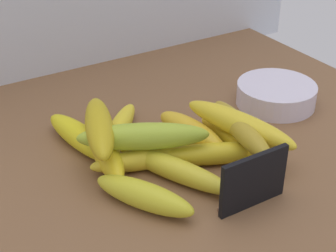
{
  "coord_description": "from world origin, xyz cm",
  "views": [
    {
      "loc": [
        -30.34,
        -61.32,
        50.3
      ],
      "look_at": [
        6.64,
        -0.63,
        8.0
      ],
      "focal_mm": 55.76,
      "sensor_mm": 36.0,
      "label": 1
    }
  ],
  "objects_px": {
    "banana_4": "(144,195)",
    "banana_10": "(143,136)",
    "fruit_bowl": "(276,94)",
    "banana_6": "(103,146)",
    "banana_9": "(239,124)",
    "banana_11": "(241,129)",
    "banana_7": "(174,169)",
    "banana_12": "(99,127)",
    "banana_8": "(190,131)",
    "banana_1": "(147,159)",
    "banana_3": "(120,126)",
    "banana_5": "(81,137)",
    "chalkboard_sign": "(253,183)",
    "banana_0": "(213,154)",
    "banana_2": "(237,142)"
  },
  "relations": [
    {
      "from": "banana_3",
      "to": "banana_7",
      "type": "distance_m",
      "value": 0.16
    },
    {
      "from": "banana_7",
      "to": "banana_11",
      "type": "height_order",
      "value": "banana_11"
    },
    {
      "from": "banana_7",
      "to": "banana_1",
      "type": "bearing_deg",
      "value": 114.57
    },
    {
      "from": "banana_3",
      "to": "banana_0",
      "type": "bearing_deg",
      "value": -60.8
    },
    {
      "from": "banana_1",
      "to": "banana_2",
      "type": "xyz_separation_m",
      "value": [
        0.15,
        -0.03,
        -0.0
      ]
    },
    {
      "from": "banana_6",
      "to": "banana_1",
      "type": "bearing_deg",
      "value": -53.8
    },
    {
      "from": "chalkboard_sign",
      "to": "banana_7",
      "type": "distance_m",
      "value": 0.13
    },
    {
      "from": "banana_0",
      "to": "banana_2",
      "type": "height_order",
      "value": "banana_0"
    },
    {
      "from": "banana_4",
      "to": "banana_7",
      "type": "xyz_separation_m",
      "value": [
        0.07,
        0.03,
        -0.0
      ]
    },
    {
      "from": "banana_6",
      "to": "banana_7",
      "type": "distance_m",
      "value": 0.13
    },
    {
      "from": "fruit_bowl",
      "to": "banana_6",
      "type": "xyz_separation_m",
      "value": [
        -0.36,
        0.01,
        0.0
      ]
    },
    {
      "from": "banana_11",
      "to": "banana_12",
      "type": "height_order",
      "value": "banana_12"
    },
    {
      "from": "chalkboard_sign",
      "to": "banana_1",
      "type": "distance_m",
      "value": 0.18
    },
    {
      "from": "banana_4",
      "to": "banana_9",
      "type": "bearing_deg",
      "value": 12.01
    },
    {
      "from": "banana_6",
      "to": "banana_10",
      "type": "xyz_separation_m",
      "value": [
        0.04,
        -0.06,
        0.03
      ]
    },
    {
      "from": "banana_9",
      "to": "banana_11",
      "type": "bearing_deg",
      "value": -111.0
    },
    {
      "from": "fruit_bowl",
      "to": "banana_7",
      "type": "height_order",
      "value": "fruit_bowl"
    },
    {
      "from": "banana_1",
      "to": "banana_11",
      "type": "xyz_separation_m",
      "value": [
        0.14,
        -0.05,
        0.03
      ]
    },
    {
      "from": "fruit_bowl",
      "to": "banana_7",
      "type": "relative_size",
      "value": 0.71
    },
    {
      "from": "fruit_bowl",
      "to": "banana_0",
      "type": "relative_size",
      "value": 0.72
    },
    {
      "from": "banana_7",
      "to": "banana_12",
      "type": "distance_m",
      "value": 0.13
    },
    {
      "from": "banana_4",
      "to": "banana_11",
      "type": "distance_m",
      "value": 0.2
    },
    {
      "from": "banana_3",
      "to": "banana_9",
      "type": "bearing_deg",
      "value": -47.01
    },
    {
      "from": "banana_7",
      "to": "banana_10",
      "type": "height_order",
      "value": "banana_10"
    },
    {
      "from": "chalkboard_sign",
      "to": "banana_7",
      "type": "bearing_deg",
      "value": 119.0
    },
    {
      "from": "banana_12",
      "to": "fruit_bowl",
      "type": "bearing_deg",
      "value": 0.73
    },
    {
      "from": "banana_6",
      "to": "banana_5",
      "type": "bearing_deg",
      "value": 113.73
    },
    {
      "from": "banana_3",
      "to": "banana_9",
      "type": "height_order",
      "value": "banana_9"
    },
    {
      "from": "chalkboard_sign",
      "to": "banana_6",
      "type": "distance_m",
      "value": 0.25
    },
    {
      "from": "banana_7",
      "to": "banana_2",
      "type": "bearing_deg",
      "value": 4.88
    },
    {
      "from": "banana_4",
      "to": "banana_10",
      "type": "distance_m",
      "value": 0.1
    },
    {
      "from": "banana_0",
      "to": "banana_9",
      "type": "xyz_separation_m",
      "value": [
        0.05,
        0.0,
        0.04
      ]
    },
    {
      "from": "banana_11",
      "to": "banana_12",
      "type": "relative_size",
      "value": 1.06
    },
    {
      "from": "banana_1",
      "to": "banana_10",
      "type": "relative_size",
      "value": 0.88
    },
    {
      "from": "chalkboard_sign",
      "to": "banana_12",
      "type": "height_order",
      "value": "banana_12"
    },
    {
      "from": "banana_0",
      "to": "banana_8",
      "type": "xyz_separation_m",
      "value": [
        0.01,
        0.07,
        0.0
      ]
    },
    {
      "from": "banana_4",
      "to": "banana_8",
      "type": "xyz_separation_m",
      "value": [
        0.15,
        0.11,
        0.0
      ]
    },
    {
      "from": "fruit_bowl",
      "to": "banana_4",
      "type": "bearing_deg",
      "value": -159.38
    },
    {
      "from": "banana_1",
      "to": "banana_7",
      "type": "distance_m",
      "value": 0.05
    },
    {
      "from": "banana_1",
      "to": "banana_3",
      "type": "height_order",
      "value": "banana_1"
    },
    {
      "from": "banana_3",
      "to": "banana_5",
      "type": "bearing_deg",
      "value": -175.82
    },
    {
      "from": "chalkboard_sign",
      "to": "banana_11",
      "type": "distance_m",
      "value": 0.12
    },
    {
      "from": "chalkboard_sign",
      "to": "banana_7",
      "type": "xyz_separation_m",
      "value": [
        -0.06,
        0.11,
        -0.02
      ]
    },
    {
      "from": "chalkboard_sign",
      "to": "banana_1",
      "type": "relative_size",
      "value": 0.62
    },
    {
      "from": "fruit_bowl",
      "to": "banana_4",
      "type": "xyz_separation_m",
      "value": [
        -0.36,
        -0.14,
        -0.0
      ]
    },
    {
      "from": "banana_0",
      "to": "banana_10",
      "type": "distance_m",
      "value": 0.11
    },
    {
      "from": "banana_1",
      "to": "banana_3",
      "type": "xyz_separation_m",
      "value": [
        0.01,
        0.11,
        -0.0
      ]
    },
    {
      "from": "fruit_bowl",
      "to": "banana_10",
      "type": "relative_size",
      "value": 0.74
    },
    {
      "from": "chalkboard_sign",
      "to": "banana_9",
      "type": "distance_m",
      "value": 0.13
    },
    {
      "from": "banana_2",
      "to": "banana_10",
      "type": "xyz_separation_m",
      "value": [
        -0.15,
        0.04,
        0.04
      ]
    }
  ]
}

